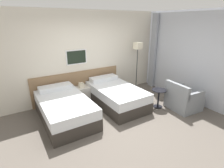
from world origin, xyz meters
TOP-DOWN VIEW (x-y plane):
  - ground_plane at (0.00, 0.00)m, footprint 16.00×16.00m
  - wall_headboard at (-0.02, 2.02)m, footprint 10.00×0.10m
  - wall_window at (2.60, -0.15)m, footprint 0.21×4.49m
  - bed_near_door at (-1.11, 0.99)m, footprint 1.12×1.95m
  - bed_near_window at (0.44, 0.99)m, footprint 1.12×1.95m
  - nightstand at (-0.34, 1.73)m, footprint 0.44×0.37m
  - floor_lamp at (1.73, 1.62)m, footprint 0.24×0.24m
  - side_table at (1.40, 0.21)m, footprint 0.42×0.42m
  - armchair at (1.92, -0.24)m, footprint 0.80×0.85m

SIDE VIEW (x-z plane):
  - ground_plane at x=0.00m, z-range 0.00..0.00m
  - nightstand at x=-0.34m, z-range -0.06..0.55m
  - armchair at x=1.92m, z-range -0.12..0.68m
  - bed_near_door at x=-1.11m, z-range -0.06..0.64m
  - bed_near_window at x=0.44m, z-range -0.06..0.64m
  - side_table at x=1.40m, z-range 0.10..0.65m
  - wall_headboard at x=-0.02m, z-range -0.05..2.65m
  - wall_window at x=2.60m, z-range -0.01..2.69m
  - floor_lamp at x=1.73m, z-range 0.58..2.28m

